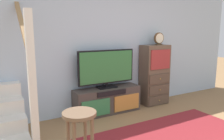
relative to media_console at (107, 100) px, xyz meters
name	(u,v)px	position (x,y,z in m)	size (l,w,h in m)	color
back_wall	(114,41)	(0.30, 0.27, 1.10)	(6.40, 0.12, 2.70)	#A8BCD1
media_console	(107,100)	(0.00, 0.00, 0.00)	(1.29, 0.38, 0.49)	#423833
television	(107,68)	(0.00, 0.02, 0.63)	(1.13, 0.22, 0.71)	black
side_cabinet	(154,75)	(1.14, 0.01, 0.38)	(0.58, 0.38, 1.26)	brown
desk_clock	(159,39)	(1.21, 0.00, 1.14)	(0.23, 0.08, 0.26)	#4C3823
bar_stool_near	(80,131)	(-1.15, -1.57, 0.31)	(0.34, 0.34, 0.76)	brown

